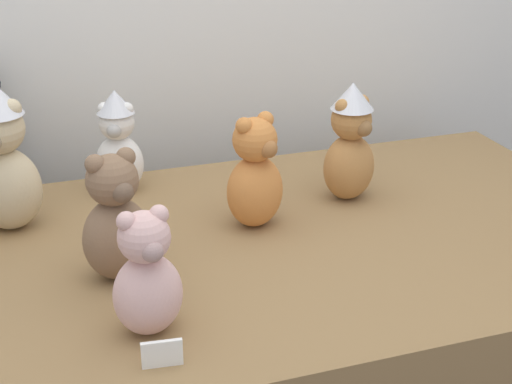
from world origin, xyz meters
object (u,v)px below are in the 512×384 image
at_px(display_table, 256,370).
at_px(teddy_bear_mocha, 116,220).
at_px(teddy_bear_sand, 2,159).
at_px(teddy_bear_blush, 147,277).
at_px(teddy_bear_ginger, 255,175).
at_px(teddy_bear_snow, 118,143).
at_px(teddy_bear_caramel, 350,144).

height_order(display_table, teddy_bear_mocha, teddy_bear_mocha).
height_order(display_table, teddy_bear_sand, teddy_bear_sand).
bearing_deg(teddy_bear_mocha, display_table, -6.06).
relative_size(teddy_bear_blush, teddy_bear_mocha, 0.90).
distance_m(display_table, teddy_bear_mocha, 0.58).
bearing_deg(teddy_bear_ginger, display_table, -130.77).
relative_size(teddy_bear_ginger, teddy_bear_mocha, 0.98).
relative_size(display_table, teddy_bear_sand, 5.05).
height_order(teddy_bear_blush, teddy_bear_mocha, teddy_bear_mocha).
relative_size(teddy_bear_snow, teddy_bear_mocha, 0.97).
bearing_deg(teddy_bear_sand, teddy_bear_ginger, 2.46).
height_order(teddy_bear_blush, teddy_bear_caramel, teddy_bear_caramel).
bearing_deg(teddy_bear_blush, teddy_bear_sand, 104.97).
xyz_separation_m(display_table, teddy_bear_snow, (-0.24, 0.37, 0.49)).
relative_size(display_table, teddy_bear_caramel, 5.94).
xyz_separation_m(teddy_bear_caramel, teddy_bear_mocha, (-0.61, -0.21, -0.02)).
bearing_deg(teddy_bear_sand, teddy_bear_blush, -46.98).
relative_size(teddy_bear_snow, teddy_bear_ginger, 0.99).
distance_m(display_table, teddy_bear_caramel, 0.60).
height_order(teddy_bear_snow, teddy_bear_blush, teddy_bear_snow).
bearing_deg(teddy_bear_sand, teddy_bear_snow, 44.54).
relative_size(display_table, teddy_bear_snow, 6.63).
bearing_deg(display_table, teddy_bear_ginger, 73.07).
relative_size(teddy_bear_snow, teddy_bear_sand, 0.76).
bearing_deg(display_table, teddy_bear_mocha, -169.34).
bearing_deg(teddy_bear_snow, teddy_bear_caramel, -3.85).
bearing_deg(teddy_bear_mocha, teddy_bear_snow, 63.87).
distance_m(display_table, teddy_bear_blush, 0.62).
distance_m(teddy_bear_snow, teddy_bear_blush, 0.64).
relative_size(teddy_bear_caramel, teddy_bear_sand, 0.85).
bearing_deg(teddy_bear_sand, teddy_bear_caramel, 12.72).
relative_size(teddy_bear_snow, teddy_bear_caramel, 0.90).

